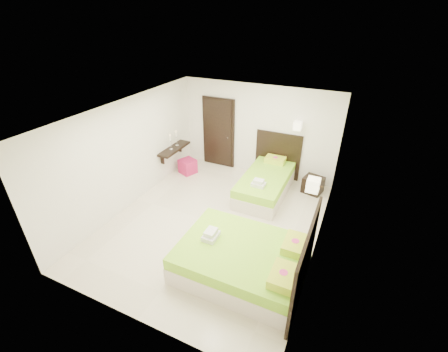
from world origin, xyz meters
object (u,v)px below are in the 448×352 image
at_px(bed_single, 266,182).
at_px(ottoman, 188,166).
at_px(bed_double, 246,260).
at_px(nightstand, 313,185).

distance_m(bed_single, ottoman, 2.47).
bearing_deg(ottoman, bed_single, -1.48).
distance_m(bed_single, bed_double, 2.92).
relative_size(bed_single, ottoman, 5.11).
relative_size(bed_double, ottoman, 5.35).
xyz_separation_m(bed_single, ottoman, (-2.46, 0.06, -0.11)).
distance_m(bed_single, nightstand, 1.26).
height_order(bed_double, ottoman, bed_double).
bearing_deg(bed_single, nightstand, 25.49).
bearing_deg(ottoman, bed_double, -44.33).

